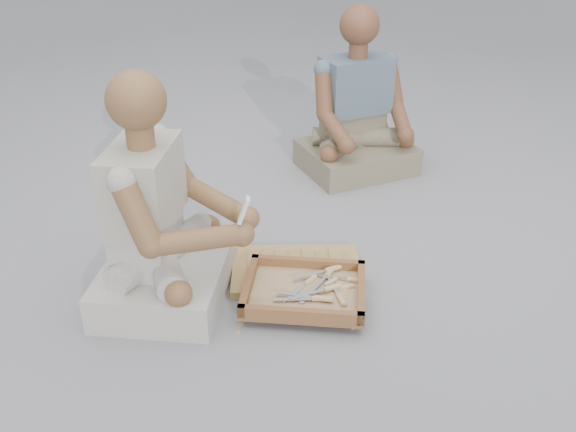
{
  "coord_description": "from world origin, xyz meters",
  "views": [
    {
      "loc": [
        -0.1,
        -2.21,
        1.54
      ],
      "look_at": [
        -0.06,
        0.07,
        0.3
      ],
      "focal_mm": 40.0,
      "sensor_mm": 36.0,
      "label": 1
    }
  ],
  "objects_px": {
    "craftsman": "(160,226)",
    "companion": "(357,118)",
    "carved_panel": "(296,271)",
    "tool_tray": "(304,291)"
  },
  "relations": [
    {
      "from": "craftsman",
      "to": "companion",
      "type": "distance_m",
      "value": 1.53
    },
    {
      "from": "carved_panel",
      "to": "craftsman",
      "type": "relative_size",
      "value": 0.59
    },
    {
      "from": "craftsman",
      "to": "companion",
      "type": "xyz_separation_m",
      "value": [
        0.9,
        1.23,
        -0.01
      ]
    },
    {
      "from": "craftsman",
      "to": "companion",
      "type": "relative_size",
      "value": 1.01
    },
    {
      "from": "craftsman",
      "to": "carved_panel",
      "type": "bearing_deg",
      "value": 111.2
    },
    {
      "from": "carved_panel",
      "to": "tool_tray",
      "type": "xyz_separation_m",
      "value": [
        0.03,
        -0.21,
        0.04
      ]
    },
    {
      "from": "carved_panel",
      "to": "craftsman",
      "type": "xyz_separation_m",
      "value": [
        -0.54,
        -0.13,
        0.3
      ]
    },
    {
      "from": "carved_panel",
      "to": "craftsman",
      "type": "distance_m",
      "value": 0.63
    },
    {
      "from": "tool_tray",
      "to": "craftsman",
      "type": "height_order",
      "value": "craftsman"
    },
    {
      "from": "tool_tray",
      "to": "craftsman",
      "type": "xyz_separation_m",
      "value": [
        -0.56,
        0.08,
        0.26
      ]
    }
  ]
}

